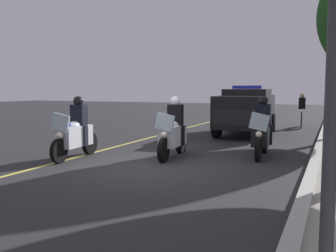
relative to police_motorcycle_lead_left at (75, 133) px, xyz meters
The scene contains 8 objects.
ground_plane 2.46m from the police_motorcycle_lead_left, 86.18° to the left, with size 80.00×80.00×0.00m, color #28282B.
curb_strip 6.18m from the police_motorcycle_lead_left, 88.54° to the left, with size 48.00×0.24×0.15m, color #B7B5AD.
lane_stripe_center 0.72m from the police_motorcycle_lead_left, 28.59° to the right, with size 48.00×0.12×0.01m, color #E0D14C.
police_motorcycle_lead_left is the anchor object (origin of this frame).
police_motorcycle_lead_right 2.71m from the police_motorcycle_lead_left, 115.91° to the left, with size 2.14×0.60×1.72m.
police_motorcycle_trailing 5.23m from the police_motorcycle_lead_left, 116.20° to the left, with size 2.14×0.60×1.72m.
police_suv 8.14m from the police_motorcycle_lead_left, 157.28° to the left, with size 5.00×2.30×2.05m.
cyclist_background 12.41m from the police_motorcycle_lead_left, 155.95° to the left, with size 1.76×0.33×1.69m.
Camera 1 is at (8.61, 4.23, 1.94)m, focal length 41.61 mm.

